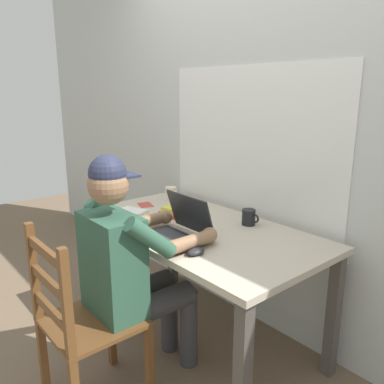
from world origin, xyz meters
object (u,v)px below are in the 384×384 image
at_px(book_stack_main, 177,212).
at_px(coffee_mug_dark, 249,217).
at_px(computer_mouse, 196,251).
at_px(wooden_chair, 82,323).
at_px(laptop, 177,229).
at_px(landscape_photo_print, 145,205).
at_px(seated_person, 131,263).
at_px(desk, 197,241).
at_px(coffee_mug_white, 171,194).

bearing_deg(book_stack_main, coffee_mug_dark, 27.50).
distance_m(computer_mouse, book_stack_main, 0.62).
xyz_separation_m(wooden_chair, laptop, (0.02, 0.56, 0.34)).
bearing_deg(landscape_photo_print, coffee_mug_dark, 35.08).
bearing_deg(coffee_mug_dark, seated_person, -99.32).
xyz_separation_m(desk, book_stack_main, (-0.24, 0.04, 0.12)).
relative_size(desk, coffee_mug_dark, 12.85).
bearing_deg(desk, landscape_photo_print, 178.07).
bearing_deg(coffee_mug_dark, desk, -124.32).
bearing_deg(book_stack_main, landscape_photo_print, -176.35).
height_order(computer_mouse, book_stack_main, book_stack_main).
relative_size(laptop, book_stack_main, 1.70).
xyz_separation_m(desk, coffee_mug_white, (-0.55, 0.23, 0.14)).
bearing_deg(laptop, desk, 109.46).
height_order(laptop, book_stack_main, laptop).
height_order(desk, laptop, laptop).
relative_size(wooden_chair, coffee_mug_dark, 7.97).
xyz_separation_m(coffee_mug_white, landscape_photo_print, (-0.02, -0.21, -0.05)).
relative_size(seated_person, landscape_photo_print, 9.52).
bearing_deg(coffee_mug_white, laptop, -34.62).
height_order(seated_person, coffee_mug_white, seated_person).
relative_size(computer_mouse, landscape_photo_print, 0.77).
height_order(computer_mouse, coffee_mug_dark, coffee_mug_dark).
bearing_deg(coffee_mug_white, landscape_photo_print, -95.90).
relative_size(seated_person, coffee_mug_dark, 10.57).
bearing_deg(wooden_chair, landscape_photo_print, 128.60).
bearing_deg(desk, laptop, -70.54).
distance_m(coffee_mug_dark, book_stack_main, 0.47).
bearing_deg(wooden_chair, coffee_mug_dark, 83.23).
bearing_deg(seated_person, book_stack_main, 119.40).
bearing_deg(wooden_chair, laptop, 88.32).
xyz_separation_m(wooden_chair, landscape_photo_print, (-0.62, 0.78, 0.29)).
xyz_separation_m(laptop, coffee_mug_white, (-0.62, 0.43, -0.00)).
bearing_deg(desk, wooden_chair, -85.96).
bearing_deg(desk, coffee_mug_dark, 55.68).
distance_m(computer_mouse, landscape_photo_print, 0.91).
distance_m(computer_mouse, coffee_mug_white, 0.98).
relative_size(desk, landscape_photo_print, 11.57).
xyz_separation_m(computer_mouse, landscape_photo_print, (-0.87, 0.29, -0.02)).
bearing_deg(coffee_mug_white, book_stack_main, -31.31).
distance_m(seated_person, computer_mouse, 0.34).
bearing_deg(coffee_mug_white, wooden_chair, -58.70).
bearing_deg(laptop, landscape_photo_print, 161.18).
height_order(seated_person, wooden_chair, seated_person).
xyz_separation_m(laptop, book_stack_main, (-0.31, 0.24, -0.03)).
distance_m(desk, wooden_chair, 0.79).
xyz_separation_m(seated_person, computer_mouse, (0.25, 0.21, 0.08)).
relative_size(laptop, coffee_mug_dark, 2.82).
xyz_separation_m(computer_mouse, coffee_mug_white, (-0.85, 0.49, 0.03)).
height_order(desk, landscape_photo_print, landscape_photo_print).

